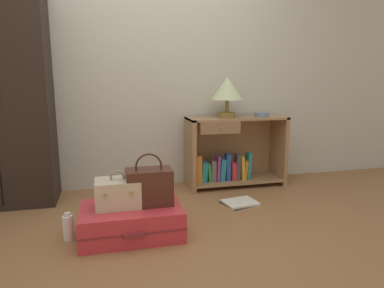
# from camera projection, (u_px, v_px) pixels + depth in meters

# --- Properties ---
(ground_plane) EXTENTS (9.00, 9.00, 0.00)m
(ground_plane) POSITION_uv_depth(u_px,v_px,m) (176.00, 248.00, 2.34)
(ground_plane) COLOR olive
(back_wall) EXTENTS (6.40, 0.10, 2.60)m
(back_wall) POSITION_uv_depth(u_px,v_px,m) (146.00, 61.00, 3.53)
(back_wall) COLOR beige
(back_wall) RESTS_ON ground_plane
(wardrobe) EXTENTS (0.83, 0.47, 1.93)m
(wardrobe) POSITION_uv_depth(u_px,v_px,m) (0.00, 97.00, 3.00)
(wardrobe) COLOR black
(wardrobe) RESTS_ON ground_plane
(bookshelf) EXTENTS (1.03, 0.38, 0.73)m
(bookshelf) POSITION_uv_depth(u_px,v_px,m) (232.00, 153.00, 3.67)
(bookshelf) COLOR #A37A51
(bookshelf) RESTS_ON ground_plane
(table_lamp) EXTENTS (0.33, 0.33, 0.41)m
(table_lamp) POSITION_uv_depth(u_px,v_px,m) (227.00, 90.00, 3.51)
(table_lamp) COLOR olive
(table_lamp) RESTS_ON bookshelf
(bowl) EXTENTS (0.15, 0.15, 0.05)m
(bowl) POSITION_uv_depth(u_px,v_px,m) (262.00, 114.00, 3.62)
(bowl) COLOR slate
(bowl) RESTS_ON bookshelf
(suitcase_large) EXTENTS (0.73, 0.50, 0.22)m
(suitcase_large) POSITION_uv_depth(u_px,v_px,m) (132.00, 221.00, 2.52)
(suitcase_large) COLOR #D1333D
(suitcase_large) RESTS_ON ground_plane
(train_case) EXTENTS (0.32, 0.24, 0.27)m
(train_case) POSITION_uv_depth(u_px,v_px,m) (118.00, 193.00, 2.48)
(train_case) COLOR beige
(train_case) RESTS_ON suitcase_large
(handbag) EXTENTS (0.33, 0.20, 0.38)m
(handbag) POSITION_uv_depth(u_px,v_px,m) (149.00, 186.00, 2.51)
(handbag) COLOR #472319
(handbag) RESTS_ON suitcase_large
(bottle) EXTENTS (0.07, 0.07, 0.20)m
(bottle) POSITION_uv_depth(u_px,v_px,m) (68.00, 227.00, 2.44)
(bottle) COLOR white
(bottle) RESTS_ON ground_plane
(open_book_on_floor) EXTENTS (0.37, 0.33, 0.02)m
(open_book_on_floor) POSITION_uv_depth(u_px,v_px,m) (240.00, 203.00, 3.16)
(open_book_on_floor) COLOR white
(open_book_on_floor) RESTS_ON ground_plane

